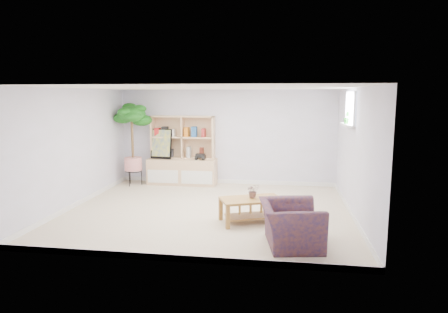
# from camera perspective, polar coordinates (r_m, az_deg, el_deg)

# --- Properties ---
(floor) EXTENTS (5.50, 5.00, 0.01)m
(floor) POSITION_cam_1_polar(r_m,az_deg,el_deg) (7.99, -2.22, -7.69)
(floor) COLOR beige
(floor) RESTS_ON ground
(ceiling) EXTENTS (5.50, 5.00, 0.01)m
(ceiling) POSITION_cam_1_polar(r_m,az_deg,el_deg) (7.66, -2.33, 9.80)
(ceiling) COLOR white
(ceiling) RESTS_ON walls
(walls) EXTENTS (5.51, 5.01, 2.40)m
(walls) POSITION_cam_1_polar(r_m,az_deg,el_deg) (7.73, -2.27, 0.87)
(walls) COLOR silver
(walls) RESTS_ON floor
(baseboard) EXTENTS (5.50, 5.00, 0.10)m
(baseboard) POSITION_cam_1_polar(r_m,az_deg,el_deg) (7.97, -2.22, -7.34)
(baseboard) COLOR white
(baseboard) RESTS_ON floor
(window) EXTENTS (0.10, 0.98, 0.68)m
(window) POSITION_cam_1_polar(r_m,az_deg,el_deg) (8.23, 17.67, 6.54)
(window) COLOR #C9E5FF
(window) RESTS_ON walls
(window_sill) EXTENTS (0.14, 1.00, 0.04)m
(window_sill) POSITION_cam_1_polar(r_m,az_deg,el_deg) (8.24, 17.16, 4.33)
(window_sill) COLOR white
(window_sill) RESTS_ON walls
(storage_unit) EXTENTS (1.74, 0.59, 1.74)m
(storage_unit) POSITION_cam_1_polar(r_m,az_deg,el_deg) (10.18, -6.01, 0.87)
(storage_unit) COLOR tan
(storage_unit) RESTS_ON floor
(poster) EXTENTS (0.56, 0.19, 0.76)m
(poster) POSITION_cam_1_polar(r_m,az_deg,el_deg) (10.26, -8.94, 1.79)
(poster) COLOR yellow
(poster) RESTS_ON storage_unit
(toy_truck) EXTENTS (0.33, 0.23, 0.17)m
(toy_truck) POSITION_cam_1_polar(r_m,az_deg,el_deg) (10.01, -3.39, 0.01)
(toy_truck) COLOR black
(toy_truck) RESTS_ON storage_unit
(coffee_table) EXTENTS (1.21, 0.95, 0.44)m
(coffee_table) POSITION_cam_1_polar(r_m,az_deg,el_deg) (7.22, 3.90, -7.67)
(coffee_table) COLOR brown
(coffee_table) RESTS_ON floor
(table_plant) EXTENTS (0.29, 0.27, 0.25)m
(table_plant) POSITION_cam_1_polar(r_m,az_deg,el_deg) (7.19, 4.15, -4.90)
(table_plant) COLOR #337430
(table_plant) RESTS_ON coffee_table
(floor_tree) EXTENTS (0.96, 0.96, 2.07)m
(floor_tree) POSITION_cam_1_polar(r_m,az_deg,el_deg) (10.25, -12.93, 1.68)
(floor_tree) COLOR #165311
(floor_tree) RESTS_ON floor
(armchair) EXTENTS (1.03, 1.14, 0.75)m
(armchair) POSITION_cam_1_polar(r_m,az_deg,el_deg) (6.18, 9.51, -9.14)
(armchair) COLOR #161A4B
(armchair) RESTS_ON floor
(sill_plant) EXTENTS (0.15, 0.13, 0.25)m
(sill_plant) POSITION_cam_1_polar(r_m,az_deg,el_deg) (8.27, 17.15, 5.34)
(sill_plant) COLOR #165311
(sill_plant) RESTS_ON window_sill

